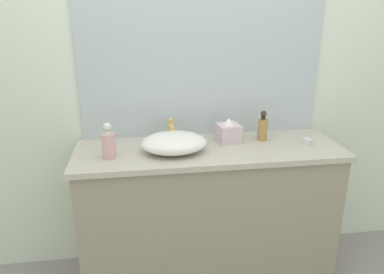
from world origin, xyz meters
The scene contains 9 objects.
bathroom_wall_rear centered at (0.00, 0.73, 1.30)m, with size 6.00×0.06×2.60m, color silver.
vanity_counter centered at (0.08, 0.43, 0.45)m, with size 1.58×0.52×0.90m.
wall_mirror_panel centered at (0.08, 0.69, 1.54)m, with size 1.52×0.01×1.29m, color #B2BCC6.
sink_basin centered at (-0.13, 0.39, 0.95)m, with size 0.38×0.30×0.11m, color white.
faucet centered at (-0.13, 0.56, 0.98)m, with size 0.03×0.12×0.14m.
soap_dispenser centered at (-0.49, 0.36, 0.98)m, with size 0.08×0.08×0.20m.
lotion_bottle centered at (0.44, 0.52, 0.97)m, with size 0.06×0.06×0.19m.
tissue_box centered at (0.22, 0.52, 0.96)m, with size 0.15×0.15×0.15m.
candle_jar centered at (0.68, 0.40, 0.91)m, with size 0.06×0.06×0.03m, color silver.
Camera 1 is at (-0.31, -1.55, 1.68)m, focal length 34.13 mm.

